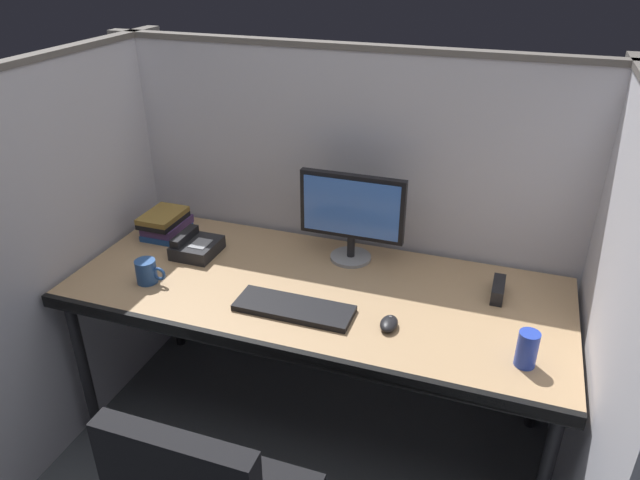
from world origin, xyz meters
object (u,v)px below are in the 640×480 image
at_px(monitor_center, 352,212).
at_px(book_stack, 165,223).
at_px(desk, 315,300).
at_px(soda_can, 527,349).
at_px(keyboard_main, 294,308).
at_px(coffee_mug, 147,272).
at_px(red_stapler, 498,290).
at_px(computer_mouse, 389,324).
at_px(desk_phone, 196,246).

distance_m(monitor_center, book_stack, 0.87).
bearing_deg(monitor_center, desk, -103.21).
xyz_separation_m(book_stack, soda_can, (1.56, -0.41, 0.01)).
bearing_deg(book_stack, keyboard_main, -26.10).
bearing_deg(keyboard_main, coffee_mug, -179.55).
bearing_deg(desk, red_stapler, 15.07).
xyz_separation_m(monitor_center, computer_mouse, (0.26, -0.42, -0.20)).
bearing_deg(red_stapler, desk_phone, -176.27).
distance_m(monitor_center, desk_phone, 0.68).
bearing_deg(desk_phone, soda_can, -12.57).
bearing_deg(book_stack, soda_can, -14.85).
height_order(soda_can, desk_phone, soda_can).
xyz_separation_m(monitor_center, desk_phone, (-0.63, -0.17, -0.18)).
distance_m(keyboard_main, soda_can, 0.80).
height_order(book_stack, red_stapler, book_stack).
bearing_deg(monitor_center, coffee_mug, -147.79).
bearing_deg(soda_can, keyboard_main, 177.21).
xyz_separation_m(desk, soda_can, (0.77, -0.20, 0.11)).
xyz_separation_m(computer_mouse, coffee_mug, (-0.95, -0.02, 0.03)).
bearing_deg(keyboard_main, monitor_center, 78.98).
bearing_deg(computer_mouse, desk, 155.20).
distance_m(desk, book_stack, 0.82).
xyz_separation_m(book_stack, desk_phone, (0.22, -0.11, -0.02)).
distance_m(soda_can, desk_phone, 1.37).
height_order(desk, soda_can, soda_can).
height_order(keyboard_main, book_stack, book_stack).
bearing_deg(book_stack, desk, -15.13).
xyz_separation_m(computer_mouse, red_stapler, (0.34, 0.33, 0.01)).
bearing_deg(red_stapler, desk, -164.93).
relative_size(book_stack, desk_phone, 1.17).
bearing_deg(book_stack, coffee_mug, -67.48).
height_order(monitor_center, red_stapler, monitor_center).
bearing_deg(monitor_center, red_stapler, -8.53).
height_order(desk, desk_phone, desk_phone).
xyz_separation_m(keyboard_main, computer_mouse, (0.35, 0.01, 0.01)).
relative_size(desk_phone, coffee_mug, 1.51).
height_order(soda_can, coffee_mug, soda_can).
xyz_separation_m(keyboard_main, coffee_mug, (-0.61, -0.00, 0.04)).
xyz_separation_m(computer_mouse, desk_phone, (-0.89, 0.25, 0.02)).
height_order(desk, computer_mouse, computer_mouse).
relative_size(keyboard_main, red_stapler, 2.87).
xyz_separation_m(monitor_center, book_stack, (-0.85, -0.06, -0.16)).
bearing_deg(desk, desk_phone, 170.20).
bearing_deg(red_stapler, soda_can, -73.73).
height_order(monitor_center, soda_can, monitor_center).
bearing_deg(coffee_mug, monitor_center, 32.21).
distance_m(desk, coffee_mug, 0.66).
xyz_separation_m(keyboard_main, soda_can, (0.79, -0.04, 0.05)).
bearing_deg(coffee_mug, computer_mouse, 1.00).
relative_size(computer_mouse, book_stack, 0.43).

